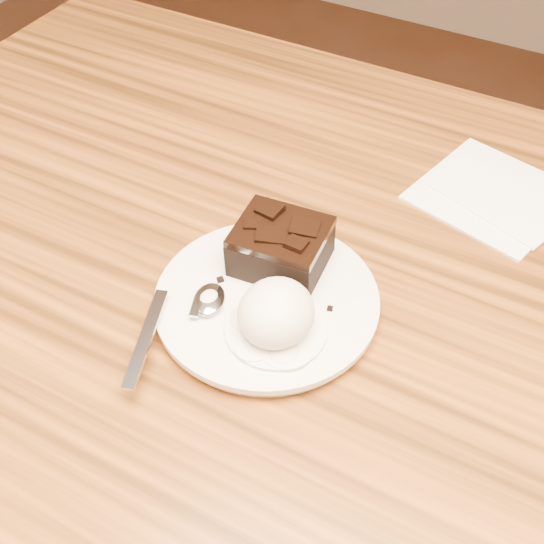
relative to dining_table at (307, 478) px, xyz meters
The scene contains 10 objects.
dining_table is the anchor object (origin of this frame).
plate 0.39m from the dining_table, 123.77° to the right, with size 0.20×0.20×0.02m, color silver.
brownie 0.41m from the dining_table, behind, with size 0.08×0.07×0.04m, color black.
ice_cream_scoop 0.42m from the dining_table, 94.60° to the right, with size 0.06×0.07×0.05m, color silver.
melt_puddle 0.40m from the dining_table, 94.60° to the right, with size 0.09×0.09×0.00m, color white.
spoon 0.41m from the dining_table, 132.37° to the right, with size 0.03×0.16×0.01m, color silver, non-canonical shape.
napkin 0.44m from the dining_table, 63.82° to the left, with size 0.14×0.14×0.01m, color white.
crumb_a 0.40m from the dining_table, 146.96° to the right, with size 0.01×0.01×0.00m, color black.
crumb_b 0.40m from the dining_table, 54.65° to the right, with size 0.01×0.01×0.00m, color black.
crumb_c 0.41m from the dining_table, 78.34° to the right, with size 0.01×0.00×0.00m, color black.
Camera 1 is at (0.18, -0.42, 1.24)m, focal length 46.61 mm.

